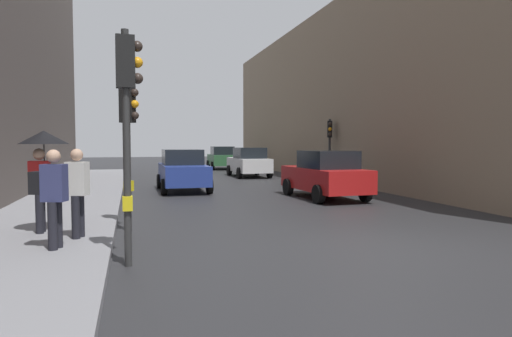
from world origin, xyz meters
TOP-DOWN VIEW (x-y plane):
  - ground_plane at (0.00, 0.00)m, footprint 120.00×120.00m
  - sidewalk_kerb at (-6.82, 6.00)m, footprint 3.25×40.00m
  - building_facade_right at (11.20, 16.24)m, footprint 12.00×34.41m
  - traffic_light_near_left at (-4.87, -0.21)m, footprint 0.43×0.25m
  - traffic_light_near_right at (-4.88, 2.91)m, footprint 0.44×0.37m
  - traffic_light_mid_street at (4.89, 13.50)m, footprint 0.33×0.45m
  - car_blue_van at (-2.72, 11.61)m, footprint 2.04×4.21m
  - car_green_estate at (1.98, 27.23)m, footprint 2.15×4.27m
  - car_red_sedan at (2.05, 7.55)m, footprint 2.19×4.29m
  - car_white_compact at (1.99, 18.74)m, footprint 2.06×4.22m
  - pedestrian_with_umbrella at (-6.62, 2.39)m, footprint 1.00×1.00m
  - pedestrian_with_grey_backpack at (-6.19, 0.72)m, footprint 0.65×0.44m
  - pedestrian_with_black_backpack at (-5.91, 1.64)m, footprint 0.66×0.46m

SIDE VIEW (x-z plane):
  - ground_plane at x=0.00m, z-range 0.00..0.00m
  - sidewalk_kerb at x=-6.82m, z-range 0.00..0.16m
  - car_blue_van at x=-2.72m, z-range 0.00..1.76m
  - car_green_estate at x=1.98m, z-range 0.00..1.76m
  - car_red_sedan at x=2.05m, z-range 0.00..1.76m
  - car_white_compact at x=1.99m, z-range 0.00..1.76m
  - pedestrian_with_grey_backpack at x=-6.19m, z-range 0.28..2.05m
  - pedestrian_with_black_backpack at x=-5.91m, z-range 0.28..2.05m
  - pedestrian_with_umbrella at x=-6.62m, z-range 0.77..2.91m
  - traffic_light_mid_street at x=4.89m, z-range 0.62..3.87m
  - traffic_light_near_right at x=-4.88m, z-range 0.66..4.10m
  - traffic_light_near_left at x=-4.87m, z-range 0.73..4.61m
  - building_facade_right at x=11.20m, z-range 0.00..9.29m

